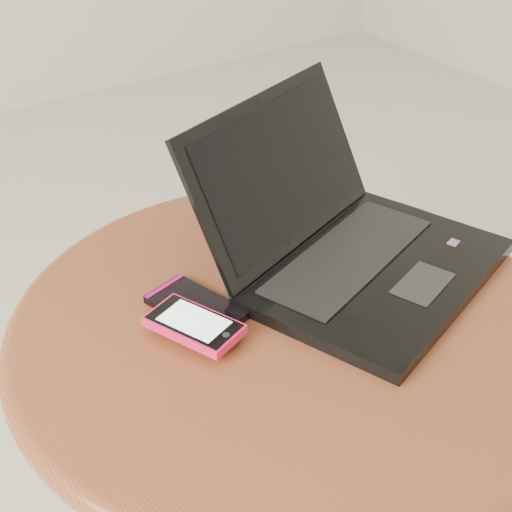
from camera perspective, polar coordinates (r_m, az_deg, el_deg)
table at (r=0.98m, az=2.22°, el=-9.57°), size 0.66×0.66×0.53m
laptop at (r=0.98m, az=6.92°, el=0.98°), size 0.41×0.40×0.19m
phone_black at (r=0.91m, az=-4.43°, el=-3.76°), size 0.09×0.13×0.01m
phone_pink at (r=0.87m, az=-4.59°, el=-5.10°), size 0.09×0.12×0.01m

